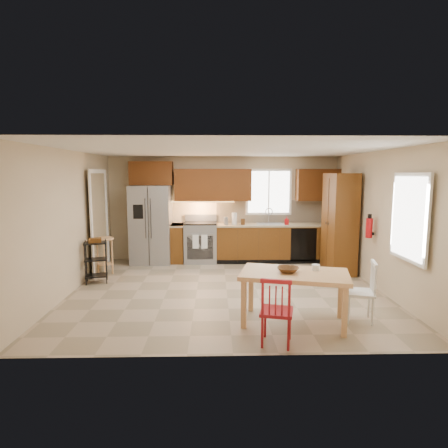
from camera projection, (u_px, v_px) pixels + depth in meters
name	position (u px, v px, depth m)	size (l,w,h in m)	color
floor	(227.00, 289.00, 6.81)	(5.50, 5.50, 0.00)	tan
ceiling	(227.00, 150.00, 6.47)	(5.50, 5.00, 0.02)	silver
wall_back	(223.00, 208.00, 9.12)	(5.50, 0.02, 2.50)	#CCB793
wall_front	(234.00, 250.00, 4.16)	(5.50, 0.02, 2.50)	#CCB793
wall_left	(70.00, 222.00, 6.57)	(0.02, 5.00, 2.50)	#CCB793
wall_right	(380.00, 221.00, 6.71)	(0.02, 5.00, 2.50)	#CCB793
refrigerator	(151.00, 225.00, 8.75)	(0.92, 0.75, 1.82)	gray
range_stove	(201.00, 243.00, 8.90)	(0.76, 0.63, 0.92)	gray
base_cabinet_narrow	(178.00, 243.00, 8.90)	(0.30, 0.60, 0.90)	#603611
base_cabinet_run	(277.00, 243.00, 8.96)	(2.92, 0.60, 0.90)	#603611
dishwasher	(303.00, 245.00, 8.68)	(0.60, 0.02, 0.78)	black
backsplash	(276.00, 211.00, 9.14)	(2.92, 0.03, 0.55)	beige
upper_over_fridge	(151.00, 173.00, 8.79)	(1.00, 0.35, 0.55)	#53260D
upper_left_block	(213.00, 185.00, 8.86)	(1.80, 0.35, 0.75)	#53260D
upper_right_block	(318.00, 185.00, 8.92)	(1.00, 0.35, 0.75)	#53260D
window_back	(269.00, 192.00, 9.07)	(1.12, 0.04, 1.12)	white
sink	(270.00, 226.00, 8.90)	(0.62, 0.46, 0.16)	gray
undercab_glow	(200.00, 202.00, 8.88)	(1.60, 0.30, 0.01)	#FFBF66
soap_bottle	(287.00, 221.00, 8.79)	(0.09, 0.09, 0.19)	#B40C11
paper_towel	(234.00, 219.00, 8.80)	(0.12, 0.12, 0.28)	white
canister_steel	(226.00, 221.00, 8.81)	(0.11, 0.11, 0.18)	gray
canister_wood	(243.00, 222.00, 8.79)	(0.10, 0.10, 0.14)	#523116
pantry	(339.00, 223.00, 7.91)	(0.50, 0.95, 2.10)	#603611
fire_extinguisher	(369.00, 228.00, 6.87)	(0.12, 0.12, 0.36)	#B40C11
window_right	(410.00, 217.00, 5.54)	(0.04, 1.02, 1.32)	white
doorway	(98.00, 223.00, 7.89)	(0.04, 0.95, 2.10)	#8C7A59
dining_table	(294.00, 298.00, 5.25)	(1.47, 0.83, 0.72)	tan
chair_red	(277.00, 310.00, 4.59)	(0.40, 0.40, 0.86)	#AA1A20
chair_white	(360.00, 291.00, 5.31)	(0.40, 0.40, 0.86)	white
table_bowl	(288.00, 273.00, 5.20)	(0.30, 0.30, 0.07)	#523116
table_jar	(316.00, 269.00, 5.29)	(0.10, 0.10, 0.12)	white
bar_stool	(105.00, 256.00, 7.78)	(0.38, 0.38, 0.78)	tan
utility_cart	(96.00, 262.00, 7.19)	(0.41, 0.32, 0.82)	black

